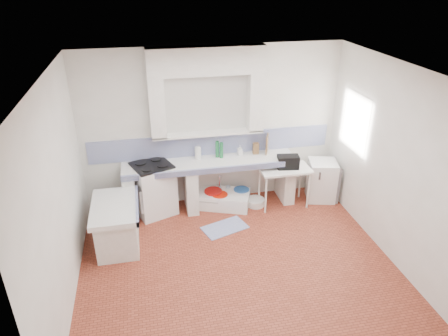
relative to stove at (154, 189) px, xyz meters
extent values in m
plane|color=#943C28|center=(1.10, -1.72, -0.45)|extent=(4.50, 4.50, 0.00)
plane|color=white|center=(1.10, -1.72, 2.35)|extent=(4.50, 4.50, 0.00)
plane|color=white|center=(1.10, 0.28, 0.95)|extent=(4.50, 0.00, 4.50)
plane|color=white|center=(1.10, -3.72, 0.95)|extent=(4.50, 0.00, 4.50)
plane|color=white|center=(-1.15, -1.72, 0.95)|extent=(0.00, 4.50, 4.50)
plane|color=white|center=(3.35, -1.72, 0.95)|extent=(0.00, 4.50, 4.50)
cube|color=white|center=(1.00, 0.16, 2.13)|extent=(1.90, 0.25, 0.45)
cube|color=#342110|center=(3.52, -0.52, 1.15)|extent=(0.35, 0.86, 1.06)
cube|color=white|center=(3.38, -0.52, 1.53)|extent=(0.01, 0.84, 0.24)
cube|color=white|center=(1.00, -0.02, 0.41)|extent=(3.00, 0.60, 0.08)
cube|color=navy|center=(1.00, -0.30, 0.41)|extent=(3.00, 0.04, 0.10)
cube|color=white|center=(-0.40, -0.02, -0.04)|extent=(0.20, 0.55, 0.82)
cube|color=white|center=(0.65, -0.02, -0.04)|extent=(0.20, 0.55, 0.82)
cube|color=white|center=(2.40, -0.02, -0.04)|extent=(0.20, 0.55, 0.82)
cube|color=white|center=(-0.60, -0.82, 0.21)|extent=(0.70, 1.10, 0.08)
cube|color=white|center=(-0.60, -0.82, -0.14)|extent=(0.60, 1.00, 0.62)
cube|color=navy|center=(-0.27, -0.82, 0.21)|extent=(0.04, 1.10, 0.10)
cube|color=navy|center=(1.10, 0.27, 0.65)|extent=(4.27, 0.03, 0.40)
cube|color=white|center=(0.00, 0.00, 0.00)|extent=(0.81, 0.80, 0.90)
cube|color=white|center=(1.20, -0.03, -0.33)|extent=(1.11, 0.84, 0.24)
cube|color=white|center=(2.29, -0.23, -0.08)|extent=(0.89, 0.50, 0.04)
cube|color=white|center=(3.05, -0.16, -0.07)|extent=(0.59, 0.59, 0.75)
cylinder|color=#B7110D|center=(1.05, 0.01, -0.30)|extent=(0.37, 0.37, 0.30)
cylinder|color=red|center=(1.14, -0.10, -0.31)|extent=(0.38, 0.38, 0.27)
cylinder|color=#265FAD|center=(1.57, 0.00, -0.31)|extent=(0.34, 0.34, 0.27)
cylinder|color=white|center=(1.80, -0.15, -0.39)|extent=(0.38, 0.38, 0.13)
cylinder|color=silver|center=(1.19, 0.13, -0.31)|extent=(0.09, 0.09, 0.28)
cylinder|color=silver|center=(1.35, 0.12, -0.30)|extent=(0.10, 0.10, 0.30)
cube|color=black|center=(2.34, -0.22, 0.40)|extent=(0.40, 0.26, 0.23)
cylinder|color=#1D6C37|center=(1.15, 0.13, 0.60)|extent=(0.08, 0.08, 0.29)
cylinder|color=#1D6C37|center=(1.22, 0.09, 0.59)|extent=(0.06, 0.06, 0.28)
cube|color=brown|center=(1.85, 0.13, 0.55)|extent=(0.11, 0.09, 0.20)
cube|color=brown|center=(2.06, 0.13, 0.62)|extent=(0.12, 0.23, 0.33)
cylinder|color=white|center=(0.81, 0.13, 0.56)|extent=(0.13, 0.13, 0.22)
imported|color=white|center=(1.56, 0.13, 0.54)|extent=(0.09, 0.09, 0.18)
cube|color=#323E98|center=(1.10, -0.75, -0.44)|extent=(0.82, 0.63, 0.01)
camera|label=1|loc=(-0.06, -6.26, 3.46)|focal=32.63mm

